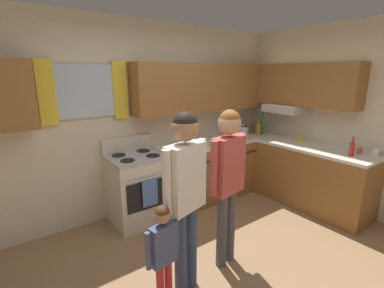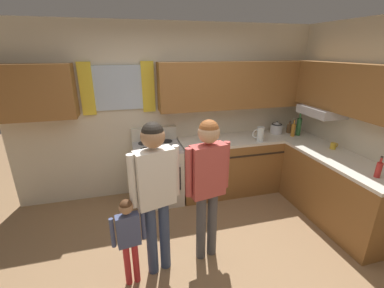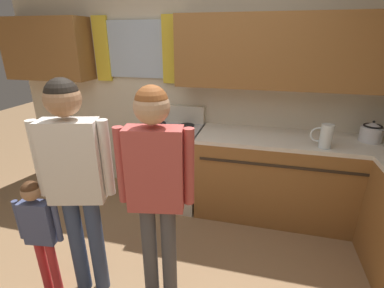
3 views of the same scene
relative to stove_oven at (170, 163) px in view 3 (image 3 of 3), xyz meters
The scene contains 8 objects.
back_wall_unit 1.09m from the stove_oven, 38.99° to the left, with size 4.60×0.42×2.60m.
kitchen_counter_run 1.85m from the stove_oven, 14.84° to the right, with size 2.19×2.23×0.90m.
stove_oven is the anchor object (origin of this frame).
stovetop_kettle 2.09m from the stove_oven, ahead, with size 0.27×0.20×0.21m.
water_pitcher 1.66m from the stove_oven, ahead, with size 0.19×0.11×0.22m.
adult_holding_child 1.50m from the stove_oven, 97.82° to the right, with size 0.49×0.25×1.63m.
adult_in_plaid 1.46m from the stove_oven, 74.92° to the right, with size 0.49×0.22×1.60m.
small_child 1.56m from the stove_oven, 107.72° to the right, with size 0.32×0.13×0.96m.
Camera 3 is at (0.71, -1.24, 1.85)m, focal length 26.07 mm.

